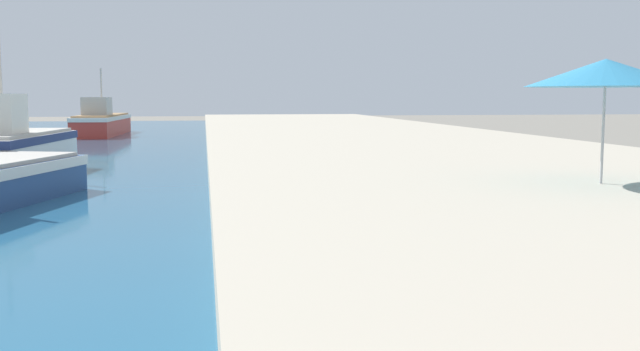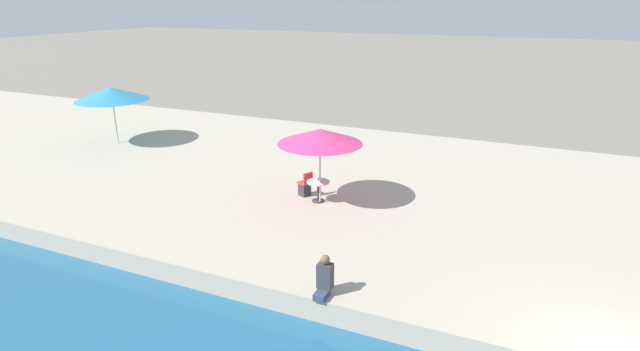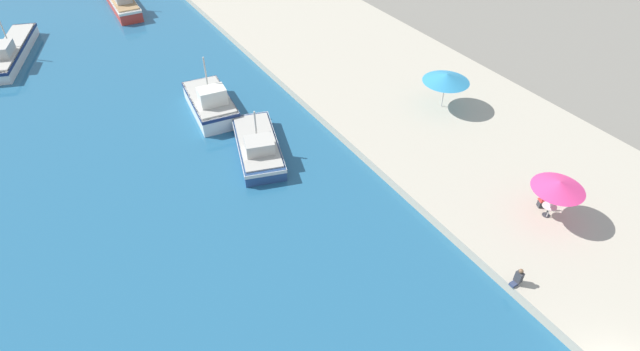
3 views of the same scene
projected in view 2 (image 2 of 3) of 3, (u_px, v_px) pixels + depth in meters
cafe_umbrella_pink at (320, 136)px, 16.55m from camera, size 2.87×2.87×2.64m
cafe_umbrella_white at (112, 94)px, 23.71m from camera, size 3.43×3.43×2.71m
cafe_table at (318, 187)px, 17.29m from camera, size 0.80×0.80×0.74m
cafe_chair_left at (305, 187)px, 17.87m from camera, size 0.55×0.56×0.91m
person_at_quay at (324, 278)px, 11.84m from camera, size 0.56×0.36×1.03m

